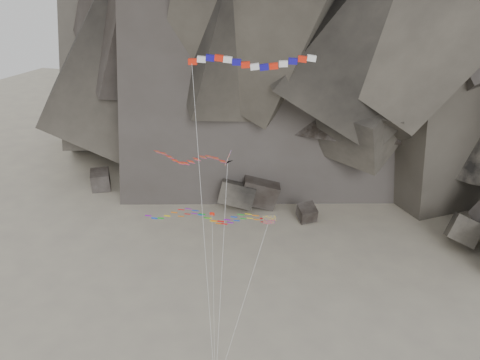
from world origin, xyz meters
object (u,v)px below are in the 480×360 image
(pennant_kite, at_px, (213,253))
(parafoil_kite, at_px, (203,216))
(delta_kite, at_px, (187,158))
(banner_kite, at_px, (251,63))

(pennant_kite, bearing_deg, parafoil_kite, 171.92)
(delta_kite, relative_size, banner_kite, 0.70)
(banner_kite, relative_size, pennant_kite, 1.91)
(delta_kite, distance_m, banner_kite, 12.54)
(banner_kite, relative_size, parafoil_kite, 1.80)
(banner_kite, bearing_deg, parafoil_kite, -134.81)
(parafoil_kite, relative_size, pennant_kite, 1.06)
(banner_kite, bearing_deg, delta_kite, 162.83)
(delta_kite, height_order, parafoil_kite, delta_kite)
(delta_kite, xyz_separation_m, banner_kite, (7.06, 0.08, 10.36))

